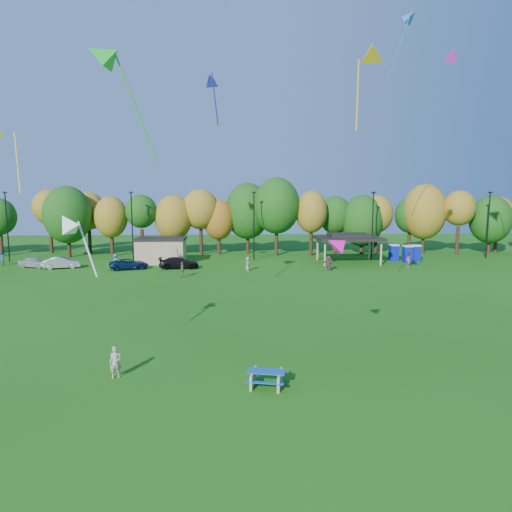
{
  "coord_description": "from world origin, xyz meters",
  "views": [
    {
      "loc": [
        -0.72,
        -20.49,
        8.69
      ],
      "look_at": [
        0.6,
        6.0,
        5.12
      ],
      "focal_mm": 32.0,
      "sensor_mm": 36.0,
      "label": 1
    }
  ],
  "objects_px": {
    "car_d": "(179,263)",
    "picnic_table": "(266,377)",
    "car_a": "(34,262)",
    "car_b": "(62,263)",
    "car_c": "(129,264)",
    "kite_flyer": "(116,362)",
    "porta_potties": "(405,253)"
  },
  "relations": [
    {
      "from": "car_a",
      "to": "car_c",
      "type": "xyz_separation_m",
      "value": [
        11.66,
        -1.83,
        -0.02
      ]
    },
    {
      "from": "picnic_table",
      "to": "car_c",
      "type": "distance_m",
      "value": 36.45
    },
    {
      "from": "porta_potties",
      "to": "car_b",
      "type": "bearing_deg",
      "value": -174.93
    },
    {
      "from": "car_a",
      "to": "kite_flyer",
      "type": "bearing_deg",
      "value": -135.55
    },
    {
      "from": "porta_potties",
      "to": "car_b",
      "type": "distance_m",
      "value": 43.17
    },
    {
      "from": "picnic_table",
      "to": "car_a",
      "type": "relative_size",
      "value": 0.52
    },
    {
      "from": "picnic_table",
      "to": "car_c",
      "type": "bearing_deg",
      "value": 124.27
    },
    {
      "from": "picnic_table",
      "to": "kite_flyer",
      "type": "xyz_separation_m",
      "value": [
        -7.12,
        1.34,
        0.34
      ]
    },
    {
      "from": "picnic_table",
      "to": "car_c",
      "type": "xyz_separation_m",
      "value": [
        -13.75,
        33.76,
        0.19
      ]
    },
    {
      "from": "porta_potties",
      "to": "car_b",
      "type": "height_order",
      "value": "porta_potties"
    },
    {
      "from": "car_b",
      "to": "car_d",
      "type": "bearing_deg",
      "value": -110.57
    },
    {
      "from": "kite_flyer",
      "to": "car_c",
      "type": "distance_m",
      "value": 33.09
    },
    {
      "from": "porta_potties",
      "to": "car_c",
      "type": "distance_m",
      "value": 35.21
    },
    {
      "from": "porta_potties",
      "to": "kite_flyer",
      "type": "distance_m",
      "value": 46.72
    },
    {
      "from": "porta_potties",
      "to": "kite_flyer",
      "type": "height_order",
      "value": "porta_potties"
    },
    {
      "from": "car_d",
      "to": "picnic_table",
      "type": "bearing_deg",
      "value": -168.47
    },
    {
      "from": "kite_flyer",
      "to": "car_a",
      "type": "relative_size",
      "value": 0.41
    },
    {
      "from": "car_a",
      "to": "car_d",
      "type": "height_order",
      "value": "car_d"
    },
    {
      "from": "picnic_table",
      "to": "car_d",
      "type": "xyz_separation_m",
      "value": [
        -7.96,
        34.04,
        0.25
      ]
    },
    {
      "from": "porta_potties",
      "to": "car_c",
      "type": "xyz_separation_m",
      "value": [
        -34.88,
        -4.79,
        -0.48
      ]
    },
    {
      "from": "car_a",
      "to": "porta_potties",
      "type": "bearing_deg",
      "value": -70.01
    },
    {
      "from": "car_a",
      "to": "car_c",
      "type": "distance_m",
      "value": 11.8
    },
    {
      "from": "car_a",
      "to": "car_c",
      "type": "bearing_deg",
      "value": -82.58
    },
    {
      "from": "porta_potties",
      "to": "picnic_table",
      "type": "distance_m",
      "value": 43.97
    },
    {
      "from": "kite_flyer",
      "to": "car_d",
      "type": "bearing_deg",
      "value": 76.0
    },
    {
      "from": "car_a",
      "to": "car_c",
      "type": "height_order",
      "value": "car_a"
    },
    {
      "from": "porta_potties",
      "to": "kite_flyer",
      "type": "bearing_deg",
      "value": -127.2
    },
    {
      "from": "car_a",
      "to": "car_b",
      "type": "relative_size",
      "value": 0.89
    },
    {
      "from": "kite_flyer",
      "to": "car_c",
      "type": "xyz_separation_m",
      "value": [
        -6.63,
        32.42,
        -0.15
      ]
    },
    {
      "from": "kite_flyer",
      "to": "picnic_table",
      "type": "bearing_deg",
      "value": -26.1
    },
    {
      "from": "car_c",
      "to": "picnic_table",
      "type": "bearing_deg",
      "value": -176.15
    },
    {
      "from": "car_b",
      "to": "car_d",
      "type": "distance_m",
      "value": 13.92
    }
  ]
}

